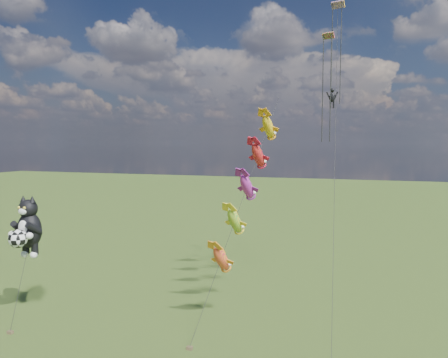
% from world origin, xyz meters
% --- Properties ---
extents(ground, '(300.00, 300.00, 0.00)m').
position_xyz_m(ground, '(0.00, 0.00, 0.00)').
color(ground, '#223C0F').
extents(cat_kite_rig, '(2.28, 4.09, 9.94)m').
position_xyz_m(cat_kite_rig, '(-6.14, 2.01, 7.42)').
color(cat_kite_rig, brown).
rests_on(cat_kite_rig, ground).
extents(fish_windsock_rig, '(3.14, 15.74, 18.46)m').
position_xyz_m(fish_windsock_rig, '(9.53, 10.08, 10.37)').
color(fish_windsock_rig, brown).
rests_on(fish_windsock_rig, ground).
extents(parafoil_rig, '(2.62, 17.45, 26.63)m').
position_xyz_m(parafoil_rig, '(16.04, 13.77, 19.19)').
color(parafoil_rig, brown).
rests_on(parafoil_rig, ground).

